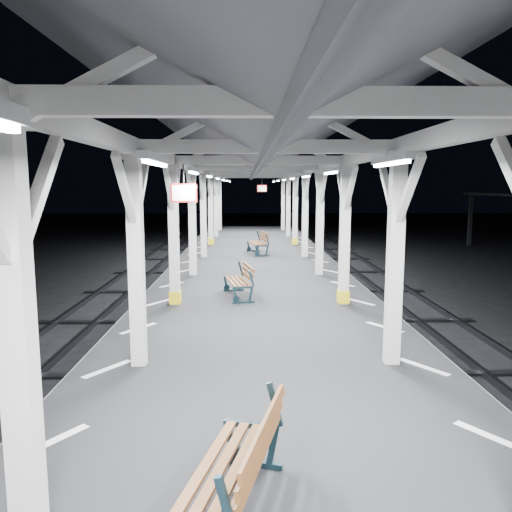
{
  "coord_description": "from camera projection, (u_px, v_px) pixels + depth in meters",
  "views": [
    {
      "loc": [
        -0.3,
        -9.6,
        3.8
      ],
      "look_at": [
        -0.09,
        1.74,
        2.2
      ],
      "focal_mm": 35.0,
      "sensor_mm": 36.0,
      "label": 1
    }
  ],
  "objects": [
    {
      "name": "ground",
      "position": [
        262.0,
        376.0,
        10.04
      ],
      "size": [
        120.0,
        120.0,
        0.0
      ],
      "primitive_type": "plane",
      "color": "black",
      "rests_on": "ground"
    },
    {
      "name": "hazard_stripes_left",
      "position": [
        138.0,
        328.0,
        9.85
      ],
      "size": [
        1.0,
        48.0,
        0.01
      ],
      "primitive_type": "cube",
      "color": "silver",
      "rests_on": "platform"
    },
    {
      "name": "track_left",
      "position": [
        12.0,
        374.0,
        9.94
      ],
      "size": [
        2.2,
        60.0,
        0.16
      ],
      "color": "#2D2D33",
      "rests_on": "ground"
    },
    {
      "name": "bench_far",
      "position": [
        260.0,
        242.0,
        20.62
      ],
      "size": [
        0.94,
        1.75,
        0.9
      ],
      "rotation": [
        0.0,
        0.0,
        0.2
      ],
      "color": "#142830",
      "rests_on": "platform"
    },
    {
      "name": "track_right",
      "position": [
        508.0,
        371.0,
        10.12
      ],
      "size": [
        2.2,
        60.0,
        0.16
      ],
      "color": "#2D2D33",
      "rests_on": "ground"
    },
    {
      "name": "platform",
      "position": [
        262.0,
        352.0,
        9.97
      ],
      "size": [
        6.0,
        50.0,
        1.0
      ],
      "primitive_type": "cube",
      "color": "black",
      "rests_on": "ground"
    },
    {
      "name": "bench_mid",
      "position": [
        241.0,
        280.0,
        12.62
      ],
      "size": [
        0.83,
        1.57,
        0.81
      ],
      "rotation": [
        0.0,
        0.0,
        0.19
      ],
      "color": "#142830",
      "rests_on": "platform"
    },
    {
      "name": "canopy",
      "position": [
        262.0,
        145.0,
        9.38
      ],
      "size": [
        5.4,
        49.0,
        4.65
      ],
      "color": "silver",
      "rests_on": "platform"
    },
    {
      "name": "bench_near",
      "position": [
        241.0,
        466.0,
        4.15
      ],
      "size": [
        1.02,
        1.79,
        0.92
      ],
      "rotation": [
        0.0,
        0.0,
        -0.25
      ],
      "color": "#142830",
      "rests_on": "platform"
    },
    {
      "name": "hazard_stripes_right",
      "position": [
        385.0,
        327.0,
        9.95
      ],
      "size": [
        1.0,
        48.0,
        0.01
      ],
      "primitive_type": "cube",
      "color": "silver",
      "rests_on": "platform"
    }
  ]
}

